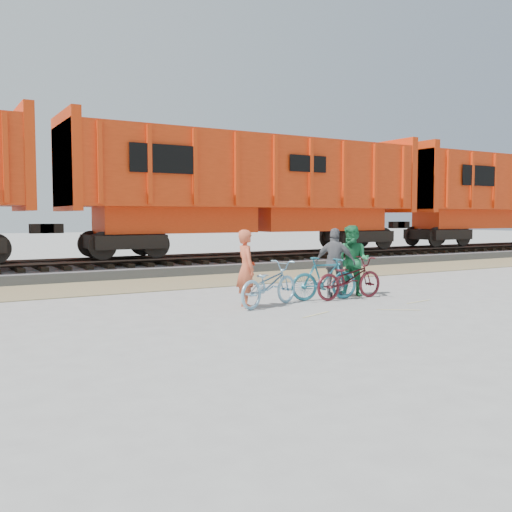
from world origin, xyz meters
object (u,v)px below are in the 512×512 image
Objects in this scene: bicycle_maroon at (349,278)px; person_solo at (246,269)px; hopper_car_right at (508,195)px; bicycle_teal at (324,278)px; person_woman at (335,263)px; bicycle_blue at (269,284)px; hopper_car_center at (253,188)px; person_man at (353,261)px.

person_solo reaches higher than bicycle_maroon.
hopper_car_right is at bearing -56.30° from person_solo.
bicycle_teal is 0.62m from person_woman.
bicycle_blue is at bearing 88.58° from bicycle_maroon.
bicycle_blue is (-4.48, -8.43, -2.53)m from hopper_car_center.
person_woman reaches higher than bicycle_blue.
hopper_car_right is 7.54× the size of bicycle_maroon.
bicycle_blue is 1.11× the size of person_solo.
bicycle_teal reaches higher than bicycle_maroon.
bicycle_maroon is at bearing -74.24° from person_man.
person_solo reaches higher than person_woman.
person_woman is (2.57, 0.27, -0.00)m from person_solo.
person_woman reaches higher than bicycle_maroon.
bicycle_blue is 1.10× the size of bicycle_teal.
hopper_car_right is (15.00, 0.00, 0.00)m from hopper_car_center.
person_woman is (-0.10, 0.40, 0.33)m from bicycle_maroon.
bicycle_maroon is at bearing -153.96° from hopper_car_right.
hopper_car_right is at bearing -106.16° from person_woman.
bicycle_teal is 1.08m from person_man.
hopper_car_right reaches higher than bicycle_blue.
hopper_car_center is 1.00× the size of hopper_car_right.
hopper_car_center and hopper_car_right have the same top height.
bicycle_maroon is at bearing -110.91° from bicycle_blue.
hopper_car_right is 8.52× the size of person_woman.
hopper_car_right is 7.67× the size of bicycle_blue.
hopper_car_center is 15.00m from hopper_car_right.
hopper_car_center is 9.12m from bicycle_maroon.
bicycle_blue is at bearing 105.16° from bicycle_teal.
hopper_car_center reaches higher than bicycle_maroon.
person_solo is (-2.67, 0.13, 0.33)m from bicycle_maroon.
bicycle_blue is 0.61m from person_solo.
person_man is (-1.89, -8.08, -2.15)m from hopper_car_center.
bicycle_maroon is (-2.31, -8.45, -2.52)m from hopper_car_center.
person_solo is 0.96× the size of person_man.
bicycle_teal is at bearing 72.76° from bicycle_maroon.
hopper_car_center is 8.44× the size of bicycle_teal.
hopper_car_center reaches higher than bicycle_blue.
person_woman is (0.48, 0.23, 0.32)m from bicycle_teal.
person_man is at bearing -133.96° from person_woman.
bicycle_maroon is 0.67m from person_man.
hopper_car_right is 8.44× the size of bicycle_teal.
hopper_car_right reaches higher than person_man.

